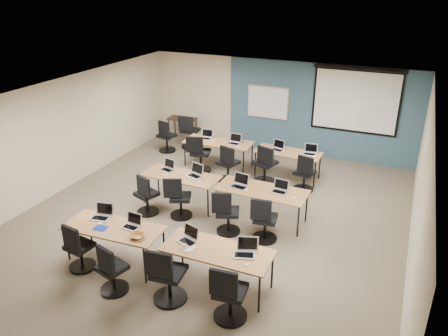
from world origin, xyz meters
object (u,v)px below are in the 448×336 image
at_px(task_chair_10, 265,167).
at_px(laptop_1, 132,224).
at_px(task_chair_1, 111,273).
at_px(laptop_5, 195,173).
at_px(training_table_front_left, 114,229).
at_px(laptop_3, 246,250).
at_px(training_table_front_right, 217,252).
at_px(task_chair_3, 229,298).
at_px(laptop_4, 168,167).
at_px(laptop_8, 206,136).
at_px(laptop_7, 280,189).
at_px(laptop_11, 310,152).
at_px(training_table_mid_left, 181,177).
at_px(training_table_back_right, 288,154).
at_px(task_chair_4, 146,198).
at_px(laptop_6, 240,184).
at_px(task_chair_11, 304,176).
at_px(laptop_9, 235,141).
at_px(laptop_0, 102,214).
at_px(task_chair_8, 199,156).
at_px(spare_chair_b, 166,139).
at_px(whiteboard, 268,103).
at_px(projector_screen, 356,97).
at_px(laptop_2, 189,238).
at_px(task_chair_7, 264,223).
at_px(utility_table, 182,121).
at_px(task_chair_0, 78,251).
at_px(training_table_mid_right, 262,191).
at_px(task_chair_9, 228,167).
at_px(training_table_back_left, 218,143).
at_px(laptop_10, 278,147).
at_px(task_chair_6, 227,216).
at_px(spare_chair_a, 189,135).

bearing_deg(task_chair_10, laptop_1, -86.70).
bearing_deg(task_chair_1, laptop_5, 107.88).
bearing_deg(training_table_front_left, laptop_3, 1.17).
bearing_deg(training_table_front_right, task_chair_3, -54.12).
bearing_deg(laptop_4, laptop_8, 108.18).
relative_size(laptop_7, laptop_11, 0.96).
relative_size(training_table_mid_left, training_table_back_right, 1.05).
xyz_separation_m(task_chair_4, laptop_5, (0.79, 0.85, 0.40)).
xyz_separation_m(laptop_6, task_chair_11, (0.98, 1.80, -0.40)).
bearing_deg(laptop_9, training_table_front_left, -92.08).
bearing_deg(laptop_8, laptop_0, -94.77).
height_order(task_chair_8, spare_chair_b, task_chair_8).
distance_m(whiteboard, projector_screen, 2.54).
relative_size(training_table_mid_left, laptop_2, 5.38).
distance_m(whiteboard, task_chair_7, 5.27).
bearing_deg(laptop_2, training_table_mid_left, 138.72).
xyz_separation_m(task_chair_1, utility_table, (-2.52, 7.00, 0.26)).
distance_m(task_chair_0, laptop_3, 3.02).
relative_size(training_table_mid_right, laptop_2, 5.87).
xyz_separation_m(projector_screen, training_table_front_left, (-3.15, -6.64, -1.20)).
bearing_deg(spare_chair_b, task_chair_7, -24.82).
xyz_separation_m(task_chair_1, laptop_11, (1.90, 5.68, 0.40)).
relative_size(task_chair_9, spare_chair_b, 1.02).
bearing_deg(task_chair_9, task_chair_0, -85.07).
relative_size(projector_screen, laptop_5, 6.79).
relative_size(task_chair_1, laptop_3, 2.75).
distance_m(task_chair_1, task_chair_11, 5.38).
relative_size(task_chair_0, laptop_8, 3.03).
xyz_separation_m(whiteboard, task_chair_9, (-0.13, -2.66, -1.03)).
relative_size(training_table_back_left, task_chair_3, 1.85).
distance_m(laptop_8, task_chair_11, 3.07).
bearing_deg(laptop_4, task_chair_1, -60.20).
xyz_separation_m(projector_screen, task_chair_4, (-3.60, -4.91, -1.49)).
distance_m(laptop_7, task_chair_7, 0.91).
bearing_deg(laptop_7, laptop_8, 145.23).
bearing_deg(task_chair_4, task_chair_0, -70.07).
distance_m(task_chair_3, laptop_5, 3.82).
distance_m(training_table_back_left, laptop_8, 0.45).
bearing_deg(laptop_10, laptop_11, 18.61).
bearing_deg(task_chair_6, task_chair_1, -131.91).
xyz_separation_m(whiteboard, laptop_10, (0.90, -1.78, -0.66)).
distance_m(laptop_0, task_chair_8, 4.10).
bearing_deg(laptop_10, task_chair_11, -19.61).
relative_size(training_table_back_right, laptop_11, 5.09).
relative_size(training_table_mid_right, task_chair_1, 2.00).
relative_size(training_table_back_right, task_chair_4, 1.74).
height_order(laptop_1, laptop_2, laptop_2).
xyz_separation_m(training_table_front_left, spare_chair_b, (-2.01, 5.18, -0.28)).
bearing_deg(spare_chair_a, laptop_8, -45.21).
relative_size(laptop_3, utility_table, 0.39).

